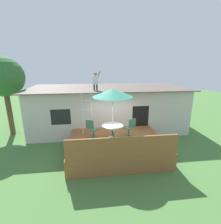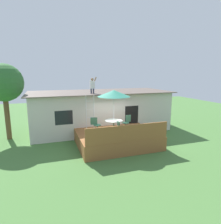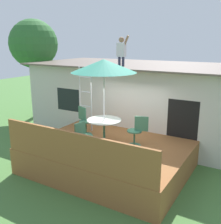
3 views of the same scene
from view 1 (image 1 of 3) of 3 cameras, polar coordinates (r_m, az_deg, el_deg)
name	(u,v)px [view 1 (image 1 of 3)]	position (r m, az deg, el deg)	size (l,w,h in m)	color
ground_plane	(116,153)	(8.85, 1.83, -13.82)	(40.00, 40.00, 0.00)	#477538
house	(108,108)	(11.63, -0.80, 1.40)	(10.50, 4.50, 2.93)	beige
deck	(116,146)	(8.66, 1.85, -11.52)	(4.63, 3.70, 0.80)	brown
deck_railing	(123,148)	(6.70, 4.31, -12.11)	(4.53, 0.08, 0.90)	brown
patio_table	(113,128)	(8.18, 0.70, -5.63)	(1.04, 1.04, 0.74)	#33664C
patio_umbrella	(113,93)	(7.71, 0.74, 6.63)	(1.90, 1.90, 2.54)	silver
step_ladder	(87,115)	(8.70, -8.14, -0.89)	(0.52, 0.04, 2.20)	silver
person_figure	(96,80)	(9.94, -5.18, 10.97)	(0.47, 0.20, 1.11)	#33384C
patio_chair_left	(92,129)	(8.49, -6.31, -5.83)	(0.60, 0.44, 0.92)	#33664C
patio_chair_right	(130,128)	(8.67, 6.74, -5.39)	(0.61, 0.44, 0.92)	#33664C
patio_chair_near	(113,139)	(7.37, 0.96, -9.25)	(0.44, 0.62, 0.92)	#33664C
backyard_tree	(4,77)	(12.03, -32.94, 9.95)	(2.39, 2.39, 4.91)	brown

